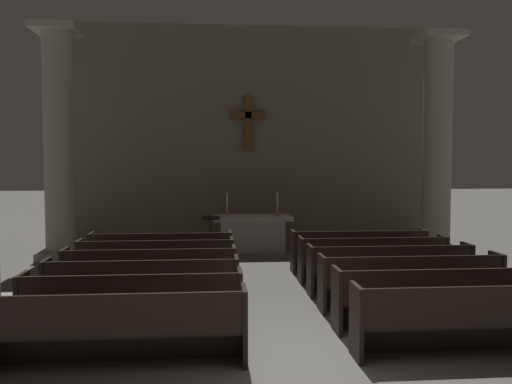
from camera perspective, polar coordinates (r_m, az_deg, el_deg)
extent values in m
plane|color=#66635E|center=(6.90, 4.88, -17.89)|extent=(80.00, 80.00, 0.00)
cube|color=black|center=(6.76, -14.67, -14.60)|extent=(2.97, 0.40, 0.05)
cube|color=black|center=(6.47, -15.06, -12.89)|extent=(2.97, 0.05, 0.50)
cube|color=black|center=(7.00, -14.38, -15.91)|extent=(2.97, 0.04, 0.40)
cube|color=black|center=(6.64, -1.30, -14.37)|extent=(0.06, 0.50, 0.95)
cube|color=black|center=(7.74, -13.32, -12.26)|extent=(2.97, 0.40, 0.05)
cube|color=black|center=(7.46, -13.61, -10.69)|extent=(2.97, 0.05, 0.50)
cube|color=black|center=(7.98, -13.10, -13.48)|extent=(2.97, 0.04, 0.40)
cube|color=black|center=(7.64, -1.78, -12.01)|extent=(0.06, 0.50, 0.95)
cube|color=black|center=(8.07, -24.26, -11.45)|extent=(0.06, 0.50, 0.95)
cube|color=black|center=(8.74, -12.29, -10.45)|extent=(2.97, 0.40, 0.05)
cube|color=black|center=(8.46, -12.52, -9.00)|extent=(2.97, 0.05, 0.50)
cube|color=black|center=(8.97, -12.12, -11.58)|extent=(2.97, 0.04, 0.40)
cube|color=black|center=(8.64, -2.15, -10.19)|extent=(0.06, 0.50, 0.95)
cube|color=black|center=(9.03, -22.03, -9.84)|extent=(0.06, 0.50, 0.95)
cube|color=black|center=(9.74, -11.49, -9.01)|extent=(2.97, 0.40, 0.05)
cube|color=black|center=(9.47, -11.67, -7.67)|extent=(2.97, 0.05, 0.50)
cube|color=black|center=(9.97, -11.35, -10.05)|extent=(2.97, 0.04, 0.40)
cube|color=black|center=(9.65, -2.43, -8.75)|extent=(0.06, 0.50, 0.95)
cube|color=black|center=(10.00, -20.25, -8.53)|extent=(0.06, 0.50, 0.95)
cube|color=black|center=(10.75, -10.83, -7.83)|extent=(2.97, 0.40, 0.05)
cube|color=black|center=(10.48, -10.98, -6.59)|extent=(2.97, 0.05, 0.50)
cube|color=black|center=(10.97, -10.72, -8.80)|extent=(2.97, 0.04, 0.40)
cube|color=black|center=(10.67, -2.66, -7.59)|extent=(0.06, 0.50, 0.95)
cube|color=black|center=(10.99, -18.80, -7.45)|extent=(0.06, 0.50, 0.95)
cube|color=black|center=(11.77, -10.30, -6.86)|extent=(2.97, 0.40, 0.05)
cube|color=black|center=(11.50, -10.42, -5.71)|extent=(2.97, 0.05, 0.50)
cube|color=black|center=(11.98, -10.20, -7.77)|extent=(2.97, 0.04, 0.40)
cube|color=black|center=(11.69, -2.85, -6.63)|extent=(0.06, 0.50, 0.95)
cube|color=black|center=(11.98, -17.59, -6.54)|extent=(0.06, 0.50, 0.95)
cube|color=black|center=(7.44, 22.49, -13.07)|extent=(2.97, 0.40, 0.05)
cube|color=black|center=(7.18, 23.38, -11.42)|extent=(2.97, 0.05, 0.50)
cube|color=black|center=(7.66, 21.82, -14.34)|extent=(2.97, 0.04, 0.40)
cube|color=black|center=(6.87, 10.94, -13.82)|extent=(0.06, 0.50, 0.95)
cube|color=black|center=(8.34, 19.17, -11.22)|extent=(2.97, 0.40, 0.05)
cube|color=black|center=(8.08, 19.86, -9.70)|extent=(2.97, 0.05, 0.50)
cube|color=black|center=(8.56, 18.64, -12.39)|extent=(2.97, 0.04, 0.40)
cube|color=black|center=(7.84, 8.84, -11.65)|extent=(0.06, 0.50, 0.95)
cube|color=black|center=(9.27, 16.53, -9.70)|extent=(2.97, 0.40, 0.05)
cube|color=black|center=(9.01, 17.08, -8.31)|extent=(2.97, 0.05, 0.50)
cube|color=black|center=(9.49, 16.10, -10.80)|extent=(2.97, 0.04, 0.40)
cube|color=black|center=(8.82, 7.23, -9.94)|extent=(0.06, 0.50, 0.95)
cube|color=black|center=(9.89, 24.88, -8.77)|extent=(0.06, 0.50, 0.95)
cube|color=black|center=(10.23, 14.39, -8.46)|extent=(2.97, 0.40, 0.05)
cube|color=black|center=(9.97, 14.84, -7.16)|extent=(2.97, 0.05, 0.50)
cube|color=black|center=(10.44, 14.05, -9.47)|extent=(2.97, 0.04, 0.40)
cube|color=black|center=(9.81, 5.96, -8.57)|extent=(0.06, 0.50, 0.95)
cube|color=black|center=(10.78, 22.13, -7.71)|extent=(0.06, 0.50, 0.95)
cube|color=black|center=(11.19, 12.64, -7.41)|extent=(2.97, 0.40, 0.05)
cube|color=black|center=(10.93, 13.01, -6.21)|extent=(2.97, 0.05, 0.50)
cube|color=black|center=(11.40, 12.35, -8.36)|extent=(2.97, 0.04, 0.40)
cube|color=black|center=(10.81, 4.92, -7.45)|extent=(0.06, 0.50, 0.95)
cube|color=black|center=(11.70, 19.81, -6.81)|extent=(0.06, 0.50, 0.95)
cube|color=black|center=(12.17, 11.17, -6.53)|extent=(2.97, 0.40, 0.05)
cube|color=black|center=(11.91, 11.48, -5.41)|extent=(2.97, 0.05, 0.50)
cube|color=black|center=(12.38, 10.92, -7.42)|extent=(2.97, 0.04, 0.40)
cube|color=black|center=(11.82, 4.07, -6.52)|extent=(0.06, 0.50, 0.95)
cube|color=black|center=(12.64, 17.85, -6.03)|extent=(0.06, 0.50, 0.95)
cube|color=#9E998E|center=(14.47, -20.53, -6.42)|extent=(1.08, 1.08, 0.20)
cylinder|color=#9E998E|center=(14.28, -20.76, 4.69)|extent=(0.77, 0.77, 5.78)
cube|color=#9E998E|center=(14.66, -21.00, 16.36)|extent=(1.15, 1.15, 0.16)
cube|color=#9E998E|center=(15.20, 19.03, -5.92)|extent=(1.08, 1.08, 0.20)
cylinder|color=#9E998E|center=(15.02, 19.23, 4.64)|extent=(0.77, 0.77, 5.78)
cube|color=#9E998E|center=(15.39, 19.45, 15.76)|extent=(1.15, 1.15, 0.16)
cube|color=#A8A399|center=(14.49, -0.41, -4.83)|extent=(1.76, 0.72, 0.88)
cube|color=#A8A399|center=(14.42, -0.41, -2.87)|extent=(2.20, 0.90, 0.12)
cube|color=silver|center=(14.42, -0.41, -2.61)|extent=(2.09, 0.86, 0.01)
cylinder|color=#B79338|center=(14.38, -3.20, -2.56)|extent=(0.16, 0.16, 0.02)
cylinder|color=#B79338|center=(14.36, -3.20, -1.92)|extent=(0.07, 0.07, 0.35)
cylinder|color=silver|center=(14.34, -3.20, -0.65)|extent=(0.04, 0.04, 0.29)
cylinder|color=#B79338|center=(14.48, 2.35, -2.52)|extent=(0.16, 0.16, 0.02)
cylinder|color=#B79338|center=(14.47, 2.35, -1.87)|extent=(0.07, 0.07, 0.35)
cylinder|color=silver|center=(14.44, 2.36, -0.62)|extent=(0.04, 0.04, 0.29)
cube|color=#706656|center=(16.24, -0.92, 6.29)|extent=(11.24, 0.25, 6.67)
cube|color=brown|center=(16.04, -0.87, 7.52)|extent=(0.20, 0.20, 1.68)
cube|color=brown|center=(16.06, -0.87, 8.41)|extent=(1.07, 0.20, 0.20)
cylinder|color=black|center=(13.33, -4.94, -7.39)|extent=(0.36, 0.36, 0.04)
cylinder|color=black|center=(13.25, -4.95, -5.24)|extent=(0.10, 0.10, 1.05)
cube|color=black|center=(13.17, -4.96, -2.85)|extent=(0.44, 0.31, 0.15)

